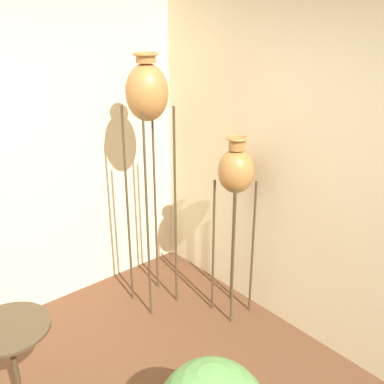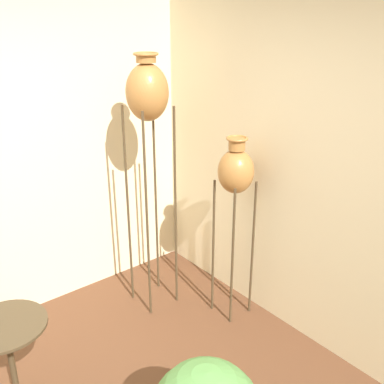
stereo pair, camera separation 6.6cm
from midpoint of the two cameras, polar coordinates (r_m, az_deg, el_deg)
The scene contains 4 objects.
wall_right at distance 3.19m, azimuth 18.83°, elevation 1.47°, with size 0.06×7.68×2.70m.
vase_stand_tall at distance 3.44m, azimuth -5.11°, elevation 11.73°, with size 0.32×0.32×2.13m.
vase_stand_medium at distance 3.45m, azimuth 6.12°, elevation 2.14°, with size 0.28×0.28×1.54m.
side_table at distance 2.96m, azimuth -21.46°, elevation -18.62°, with size 0.47×0.47×0.77m.
Camera 2 is at (-0.69, -1.55, 2.42)m, focal length 42.00 mm.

